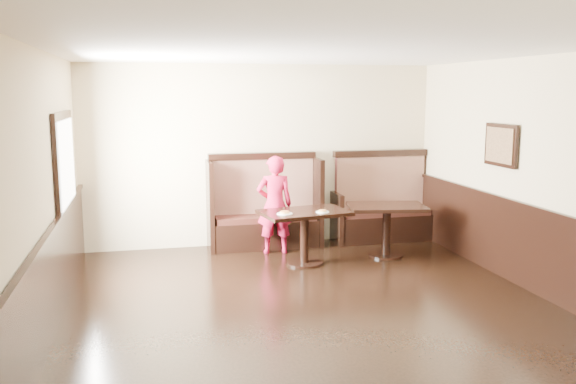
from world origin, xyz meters
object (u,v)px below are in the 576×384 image
object	(u,v)px
booth_neighbor	(382,210)
table_neighbor	(387,218)
child	(275,205)
booth_main	(264,213)
table_main	(304,223)

from	to	relation	value
booth_neighbor	table_neighbor	size ratio (longest dim) A/B	1.38
child	booth_main	bearing A→B (deg)	-75.88
table_main	table_neighbor	size ratio (longest dim) A/B	1.09
booth_main	table_neighbor	size ratio (longest dim) A/B	1.47
booth_main	child	world-z (taller)	child
booth_main	table_main	size ratio (longest dim) A/B	1.35
booth_main	table_main	bearing A→B (deg)	-72.63
child	table_neighbor	bearing A→B (deg)	164.79
child	table_main	bearing A→B (deg)	116.43
table_neighbor	table_main	bearing A→B (deg)	-164.47
table_main	table_neighbor	distance (m)	1.28
booth_neighbor	child	distance (m)	1.94
table_neighbor	child	xyz separation A→B (m)	(-1.55, 0.55, 0.16)
table_neighbor	booth_neighbor	bearing A→B (deg)	81.21
booth_neighbor	child	xyz separation A→B (m)	(-1.88, -0.43, 0.25)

